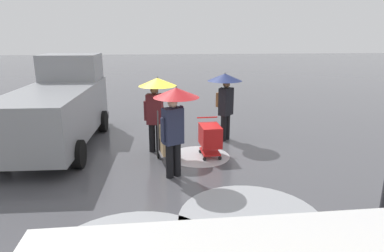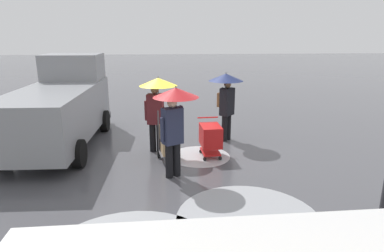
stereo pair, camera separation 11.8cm
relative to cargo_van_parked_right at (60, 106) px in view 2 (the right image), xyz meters
name	(u,v)px [view 2 (the right image)]	position (x,y,z in m)	size (l,w,h in m)	color
ground_plane	(177,151)	(-3.43, 0.89, -1.18)	(90.00, 90.00, 0.00)	#4C4C51
slush_patch_near_cluster	(249,218)	(-4.61, 4.63, -1.18)	(2.67, 2.67, 0.01)	#999BA0
slush_patch_under_van	(200,156)	(-4.03, 1.39, -1.18)	(1.67, 1.67, 0.01)	#ADAFB5
cargo_van_parked_right	(60,106)	(0.00, 0.00, 0.00)	(2.31, 5.39, 2.60)	gray
shopping_cart_vendor	(210,137)	(-4.32, 1.43, -0.61)	(0.60, 0.85, 1.02)	red
hand_dolly_boxes	(168,141)	(-3.18, 1.67, -0.62)	(0.60, 0.77, 1.32)	#515156
pedestrian_pink_side	(157,97)	(-2.89, 0.90, 0.41)	(1.04, 1.04, 2.15)	black
pedestrian_black_side	(174,111)	(-3.32, 2.64, 0.41)	(1.04, 1.04, 2.15)	black
pedestrian_white_side	(226,91)	(-4.97, 0.06, 0.39)	(1.04, 1.04, 2.15)	black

